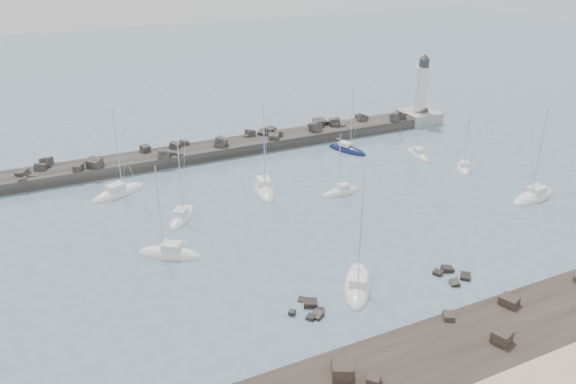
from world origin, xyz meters
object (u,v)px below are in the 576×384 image
object	(u,v)px
sailboat_1	(182,217)
sailboat_5	(357,286)
sailboat_2	(119,193)
sailboat_7	(341,193)
sailboat_4	(264,190)
sailboat_3	(169,254)
sailboat_9	(534,197)
sailboat_6	(347,150)
lighthouse	(420,107)
sailboat_10	(463,168)
sailboat_8	(418,155)

from	to	relation	value
sailboat_1	sailboat_5	world-z (taller)	sailboat_5
sailboat_2	sailboat_7	bearing A→B (deg)	-25.17
sailboat_2	sailboat_4	distance (m)	21.68
sailboat_3	sailboat_9	distance (m)	52.88
sailboat_2	sailboat_9	size ratio (longest dim) A/B	0.97
sailboat_6	sailboat_9	world-z (taller)	sailboat_9
sailboat_6	sailboat_9	distance (m)	32.33
sailboat_7	sailboat_4	bearing A→B (deg)	149.67
sailboat_7	sailboat_5	bearing A→B (deg)	-116.43
sailboat_6	sailboat_3	bearing A→B (deg)	-150.09
lighthouse	sailboat_2	world-z (taller)	lighthouse
sailboat_4	sailboat_9	distance (m)	39.71
sailboat_7	sailboat_10	world-z (taller)	sailboat_10
sailboat_9	sailboat_10	xyz separation A→B (m)	(-1.51, 13.23, -0.00)
sailboat_7	sailboat_8	size ratio (longest dim) A/B	0.89
sailboat_4	sailboat_7	size ratio (longest dim) A/B	1.42
sailboat_7	sailboat_6	bearing A→B (deg)	56.10
sailboat_5	lighthouse	bearing A→B (deg)	46.46
sailboat_8	sailboat_9	distance (m)	21.99
sailboat_5	sailboat_10	bearing A→B (deg)	32.38
sailboat_1	sailboat_9	size ratio (longest dim) A/B	0.81
sailboat_2	sailboat_5	bearing A→B (deg)	-62.20
sailboat_1	sailboat_8	bearing A→B (deg)	7.21
sailboat_5	sailboat_8	bearing A→B (deg)	43.84
sailboat_5	sailboat_10	distance (m)	40.34
sailboat_2	sailboat_5	distance (m)	40.86
sailboat_6	sailboat_8	bearing A→B (deg)	-36.88
sailboat_5	sailboat_7	bearing A→B (deg)	63.57
sailboat_3	sailboat_6	size ratio (longest dim) A/B	1.00
sailboat_6	sailboat_8	distance (m)	12.39
lighthouse	sailboat_6	world-z (taller)	lighthouse
sailboat_8	sailboat_4	bearing A→B (deg)	-176.13
sailboat_5	sailboat_7	distance (m)	24.61
sailboat_4	sailboat_9	world-z (taller)	sailboat_9
sailboat_1	sailboat_7	bearing A→B (deg)	-5.61
sailboat_4	sailboat_5	xyz separation A→B (m)	(-0.99, -27.87, -0.01)
sailboat_2	sailboat_3	bearing A→B (deg)	-83.83
sailboat_8	sailboat_10	distance (m)	8.80
sailboat_7	sailboat_3	bearing A→B (deg)	-166.67
sailboat_4	sailboat_2	bearing A→B (deg)	157.57
sailboat_1	sailboat_6	size ratio (longest dim) A/B	0.95
sailboat_5	sailboat_6	world-z (taller)	sailboat_5
sailboat_2	sailboat_10	xyz separation A→B (m)	(53.12, -14.54, -0.01)
sailboat_3	sailboat_6	bearing A→B (deg)	29.91
sailboat_2	sailboat_4	bearing A→B (deg)	-22.43
sailboat_1	sailboat_7	world-z (taller)	sailboat_1
lighthouse	sailboat_8	bearing A→B (deg)	-127.93
lighthouse	sailboat_10	size ratio (longest dim) A/B	1.42
sailboat_10	sailboat_7	bearing A→B (deg)	178.92
sailboat_10	sailboat_8	bearing A→B (deg)	109.33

